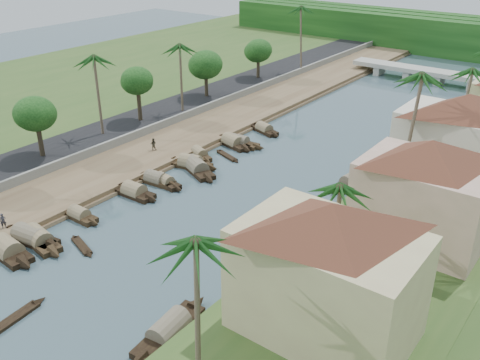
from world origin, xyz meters
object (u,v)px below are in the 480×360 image
Objects in this scene: bridge at (425,72)px; sampan_1 at (7,250)px; building_near at (327,269)px; person_near at (3,221)px.

bridge reaches higher than sampan_1.
sampan_1 is (-9.55, -81.24, -1.30)m from bridge.
building_near is at bearing 18.49° from sampan_1.
building_near is 9.57× the size of person_near.
person_near is (-3.21, 1.78, 1.15)m from sampan_1.
building_near is 1.74× the size of sampan_1.
building_near reaches higher than bridge.
sampan_1 is at bearing -96.71° from bridge.
sampan_1 is 5.52× the size of person_near.
building_near is at bearing -51.55° from person_near.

